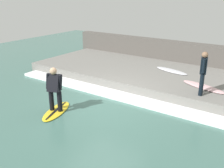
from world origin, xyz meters
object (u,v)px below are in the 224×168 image
object	(u,v)px
surfboard_riding	(56,111)
surfer_riding	(54,87)
surfer_waiting_near	(203,71)
surfboard_spare	(171,71)
surfboard_waiting_near	(203,87)

from	to	relation	value
surfboard_riding	surfer_riding	size ratio (longest dim) A/B	1.14
surfer_waiting_near	surfboard_spare	world-z (taller)	surfer_waiting_near
surfer_waiting_near	surfboard_waiting_near	size ratio (longest dim) A/B	0.80
surfer_riding	surfer_waiting_near	size ratio (longest dim) A/B	0.99
surfboard_riding	surfboard_spare	bearing A→B (deg)	-19.85
surfer_riding	surfer_waiting_near	xyz separation A→B (m)	(3.34, -3.92, 0.42)
surfboard_waiting_near	surfer_riding	bearing A→B (deg)	137.09
surfboard_riding	surfer_waiting_near	size ratio (longest dim) A/B	1.14
surfboard_waiting_near	surfer_waiting_near	bearing A→B (deg)	-171.40
surfboard_spare	surfboard_waiting_near	bearing A→B (deg)	-125.41
surfer_riding	surfboard_spare	distance (m)	5.77
surfboard_spare	surfer_waiting_near	bearing A→B (deg)	-136.47
surfboard_riding	surfer_waiting_near	world-z (taller)	surfer_waiting_near
surfboard_riding	surfboard_waiting_near	world-z (taller)	surfboard_waiting_near
surfer_riding	surfboard_spare	world-z (taller)	surfer_riding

